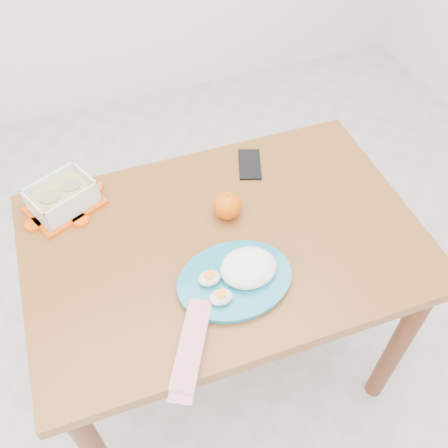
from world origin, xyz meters
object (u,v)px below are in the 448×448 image
object	(u,v)px
food_container	(62,197)
rice_plate	(239,275)
smartphone	(250,164)
orange_fruit	(228,206)
dining_table	(224,262)

from	to	relation	value
food_container	rice_plate	size ratio (longest dim) A/B	0.78
rice_plate	smartphone	size ratio (longest dim) A/B	2.30
orange_fruit	rice_plate	xyz separation A→B (m)	(-0.05, -0.22, -0.01)
orange_fruit	rice_plate	distance (m)	0.23
orange_fruit	food_container	bearing A→B (deg)	155.79
dining_table	smartphone	world-z (taller)	smartphone
food_container	dining_table	bearing A→B (deg)	-58.50
orange_fruit	smartphone	distance (m)	0.22
orange_fruit	smartphone	size ratio (longest dim) A/B	0.60
dining_table	smartphone	size ratio (longest dim) A/B	8.16
rice_plate	smartphone	xyz separation A→B (m)	(0.19, 0.39, -0.02)
dining_table	orange_fruit	distance (m)	0.17
dining_table	food_container	bearing A→B (deg)	146.40
food_container	orange_fruit	bearing A→B (deg)	-48.22
food_container	rice_plate	bearing A→B (deg)	-71.53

